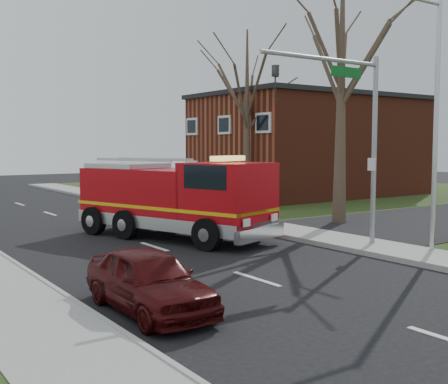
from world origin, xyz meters
TOP-DOWN VIEW (x-y plane):
  - ground at (0.00, 0.00)m, footprint 120.00×120.00m
  - sidewalk_right at (6.20, 0.00)m, footprint 2.40×80.00m
  - sidewalk_left at (-6.20, 0.00)m, footprint 2.40×80.00m
  - brick_building at (19.00, 18.00)m, footprint 15.40×10.40m
  - health_center_sign at (10.50, 12.50)m, footprint 0.12×2.00m
  - bare_tree_near at (9.50, 6.00)m, footprint 6.00×6.00m
  - bare_tree_far at (11.00, 15.00)m, footprint 5.25×5.25m
  - traffic_signal_mast at (5.21, 1.50)m, footprint 5.29×0.18m
  - streetlight_pole at (7.14, -0.50)m, footprint 1.48×0.16m
  - fire_engine at (1.62, 7.25)m, footprint 5.25×8.64m
  - parked_car_maroon at (-3.80, -1.00)m, footprint 1.71×4.14m

SIDE VIEW (x-z plane):
  - ground at x=0.00m, z-range 0.00..0.00m
  - sidewalk_right at x=6.20m, z-range 0.00..0.15m
  - sidewalk_left at x=-6.20m, z-range 0.00..0.15m
  - parked_car_maroon at x=-3.80m, z-range 0.00..1.40m
  - health_center_sign at x=10.50m, z-range 0.18..1.58m
  - fire_engine at x=1.62m, z-range -0.16..3.14m
  - brick_building at x=19.00m, z-range 0.03..7.28m
  - streetlight_pole at x=7.14m, z-range 0.35..8.75m
  - traffic_signal_mast at x=5.21m, z-range 1.31..8.11m
  - bare_tree_far at x=11.00m, z-range 1.24..11.74m
  - bare_tree_near at x=9.50m, z-range 1.41..13.41m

